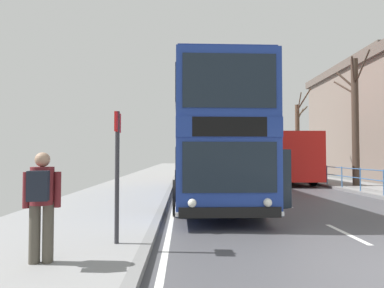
{
  "coord_description": "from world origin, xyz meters",
  "views": [
    {
      "loc": [
        -3.62,
        -4.97,
        1.73
      ],
      "look_at": [
        -3.34,
        6.53,
        2.14
      ],
      "focal_mm": 31.96,
      "sensor_mm": 36.0,
      "label": 1
    }
  ],
  "objects_px": {
    "background_bus_far_lane": "(276,157)",
    "bus_stop_sign_near": "(117,161)",
    "bare_tree_far_00": "(298,137)",
    "bare_tree_far_01": "(355,119)",
    "double_decker_bus_main": "(208,142)",
    "pedestrian_with_backpack": "(41,198)"
  },
  "relations": [
    {
      "from": "double_decker_bus_main",
      "to": "bare_tree_far_01",
      "type": "distance_m",
      "value": 9.86
    },
    {
      "from": "bare_tree_far_00",
      "to": "bare_tree_far_01",
      "type": "bearing_deg",
      "value": -88.94
    },
    {
      "from": "pedestrian_with_backpack",
      "to": "bare_tree_far_00",
      "type": "xyz_separation_m",
      "value": [
        11.3,
        22.02,
        2.18
      ]
    },
    {
      "from": "bus_stop_sign_near",
      "to": "bare_tree_far_00",
      "type": "height_order",
      "value": "bare_tree_far_00"
    },
    {
      "from": "double_decker_bus_main",
      "to": "pedestrian_with_backpack",
      "type": "relative_size",
      "value": 6.95
    },
    {
      "from": "background_bus_far_lane",
      "to": "bare_tree_far_01",
      "type": "height_order",
      "value": "bare_tree_far_01"
    },
    {
      "from": "double_decker_bus_main",
      "to": "pedestrian_with_backpack",
      "type": "distance_m",
      "value": 8.85
    },
    {
      "from": "pedestrian_with_backpack",
      "to": "bare_tree_far_00",
      "type": "relative_size",
      "value": 0.24
    },
    {
      "from": "background_bus_far_lane",
      "to": "bus_stop_sign_near",
      "type": "relative_size",
      "value": 4.56
    },
    {
      "from": "bus_stop_sign_near",
      "to": "bare_tree_far_00",
      "type": "xyz_separation_m",
      "value": [
        10.4,
        20.88,
        1.64
      ]
    },
    {
      "from": "bare_tree_far_01",
      "to": "bare_tree_far_00",
      "type": "bearing_deg",
      "value": 91.06
    },
    {
      "from": "double_decker_bus_main",
      "to": "bare_tree_far_00",
      "type": "height_order",
      "value": "bare_tree_far_00"
    },
    {
      "from": "background_bus_far_lane",
      "to": "bare_tree_far_00",
      "type": "bearing_deg",
      "value": 52.31
    },
    {
      "from": "pedestrian_with_backpack",
      "to": "bare_tree_far_01",
      "type": "xyz_separation_m",
      "value": [
        11.46,
        13.19,
        2.67
      ]
    },
    {
      "from": "double_decker_bus_main",
      "to": "bus_stop_sign_near",
      "type": "relative_size",
      "value": 4.74
    },
    {
      "from": "double_decker_bus_main",
      "to": "bare_tree_far_00",
      "type": "bearing_deg",
      "value": 59.2
    },
    {
      "from": "background_bus_far_lane",
      "to": "pedestrian_with_backpack",
      "type": "distance_m",
      "value": 20.31
    },
    {
      "from": "double_decker_bus_main",
      "to": "bare_tree_far_01",
      "type": "xyz_separation_m",
      "value": [
        8.39,
        4.97,
        1.48
      ]
    },
    {
      "from": "bus_stop_sign_near",
      "to": "bare_tree_far_00",
      "type": "bearing_deg",
      "value": 63.51
    },
    {
      "from": "pedestrian_with_backpack",
      "to": "bus_stop_sign_near",
      "type": "height_order",
      "value": "bus_stop_sign_near"
    },
    {
      "from": "pedestrian_with_backpack",
      "to": "bus_stop_sign_near",
      "type": "xyz_separation_m",
      "value": [
        0.9,
        1.15,
        0.54
      ]
    },
    {
      "from": "double_decker_bus_main",
      "to": "pedestrian_with_backpack",
      "type": "xyz_separation_m",
      "value": [
        -3.07,
        -8.22,
        -1.19
      ]
    }
  ]
}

